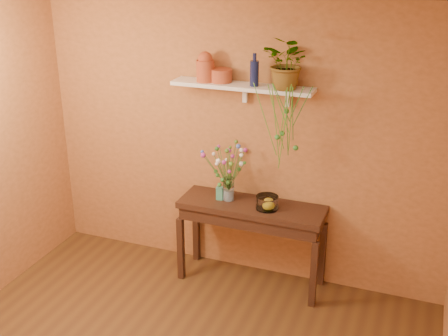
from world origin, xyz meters
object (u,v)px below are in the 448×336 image
(blue_bottle, at_px, (254,73))
(glass_vase, at_px, (229,190))
(sideboard, at_px, (252,216))
(bouquet, at_px, (227,161))
(glass_bowl, at_px, (267,203))
(terracotta_jug, at_px, (205,67))
(spider_plant, at_px, (288,63))

(blue_bottle, height_order, glass_vase, blue_bottle)
(blue_bottle, xyz_separation_m, glass_vase, (-0.21, -0.07, -1.13))
(blue_bottle, bearing_deg, sideboard, -71.43)
(bouquet, bearing_deg, glass_vase, -4.18)
(blue_bottle, height_order, glass_bowl, blue_bottle)
(terracotta_jug, height_order, glass_vase, terracotta_jug)
(sideboard, distance_m, bouquet, 0.57)
(blue_bottle, xyz_separation_m, glass_bowl, (0.19, -0.13, -1.16))
(glass_vase, distance_m, bouquet, 0.29)
(sideboard, relative_size, terracotta_jug, 5.05)
(blue_bottle, height_order, spider_plant, spider_plant)
(sideboard, height_order, glass_vase, glass_vase)
(terracotta_jug, height_order, spider_plant, spider_plant)
(sideboard, relative_size, glass_bowl, 6.66)
(blue_bottle, bearing_deg, glass_bowl, -34.62)
(sideboard, distance_m, spider_plant, 1.48)
(blue_bottle, bearing_deg, bouquet, -161.52)
(sideboard, xyz_separation_m, spider_plant, (0.27, 0.08, 1.45))
(glass_vase, height_order, glass_bowl, glass_vase)
(terracotta_jug, distance_m, blue_bottle, 0.46)
(spider_plant, relative_size, glass_vase, 2.03)
(blue_bottle, relative_size, bouquet, 0.57)
(glass_bowl, bearing_deg, spider_plant, 46.75)
(sideboard, relative_size, bouquet, 2.73)
(spider_plant, bearing_deg, glass_vase, -172.90)
(spider_plant, distance_m, bouquet, 1.08)
(terracotta_jug, bearing_deg, blue_bottle, -0.62)
(terracotta_jug, xyz_separation_m, bouquet, (0.24, -0.08, -0.85))
(glass_vase, bearing_deg, spider_plant, 7.10)
(terracotta_jug, xyz_separation_m, glass_vase, (0.26, -0.08, -1.14))
(blue_bottle, relative_size, glass_bowl, 1.40)
(terracotta_jug, distance_m, bouquet, 0.88)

